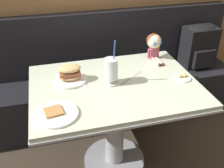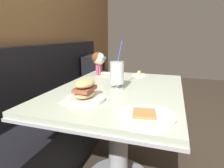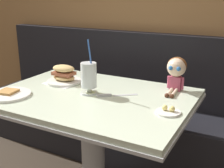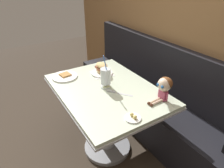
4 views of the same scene
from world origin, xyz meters
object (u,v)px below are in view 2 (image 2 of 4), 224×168
at_px(milkshake_glass, 117,74).
at_px(backpack, 94,70).
at_px(butter_saucer, 139,74).
at_px(butter_knife, 119,84).
at_px(sandwich_plate, 85,92).
at_px(seated_doll, 99,60).
at_px(toast_plate, 146,115).

height_order(milkshake_glass, backpack, milkshake_glass).
relative_size(butter_saucer, butter_knife, 0.60).
xyz_separation_m(sandwich_plate, seated_doll, (0.67, 0.18, 0.08)).
bearing_deg(milkshake_glass, backpack, 30.11).
distance_m(toast_plate, seated_doll, 0.97).
height_order(butter_saucer, butter_knife, butter_saucer).
relative_size(toast_plate, backpack, 0.62).
bearing_deg(toast_plate, seated_doll, 33.70).
xyz_separation_m(butter_saucer, butter_knife, (-0.36, 0.08, -0.00)).
bearing_deg(butter_knife, toast_plate, -152.68).
xyz_separation_m(milkshake_glass, seated_doll, (0.42, 0.29, 0.03)).
xyz_separation_m(milkshake_glass, backpack, (1.03, 0.59, -0.18)).
bearing_deg(sandwich_plate, backpack, 20.97).
xyz_separation_m(toast_plate, sandwich_plate, (0.13, 0.35, 0.04)).
bearing_deg(milkshake_glass, seated_doll, 34.70).
bearing_deg(sandwich_plate, seated_doll, 15.37).
bearing_deg(butter_saucer, milkshake_glass, 172.74).
height_order(toast_plate, butter_knife, toast_plate).
bearing_deg(seated_doll, backpack, 26.70).
bearing_deg(butter_saucer, toast_plate, -168.13).
height_order(toast_plate, sandwich_plate, sandwich_plate).
distance_m(toast_plate, butter_saucer, 0.88).
distance_m(sandwich_plate, backpack, 1.38).
relative_size(butter_knife, backpack, 0.49).
distance_m(sandwich_plate, seated_doll, 0.70).
bearing_deg(butter_knife, seated_doll, 42.87).
height_order(butter_knife, seated_doll, seated_doll).
distance_m(milkshake_glass, seated_doll, 0.51).
xyz_separation_m(butter_knife, seated_doll, (0.29, 0.27, 0.12)).
height_order(milkshake_glass, butter_saucer, milkshake_glass).
xyz_separation_m(butter_knife, backpack, (0.90, 0.58, -0.09)).
bearing_deg(seated_doll, milkshake_glass, -145.30).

